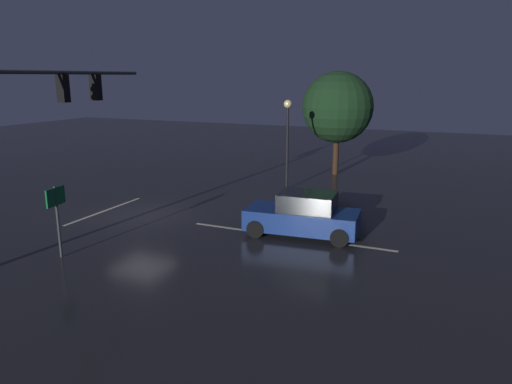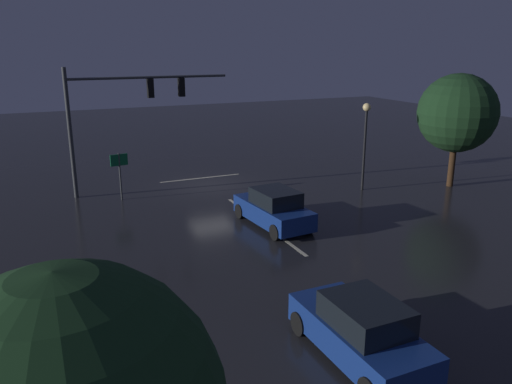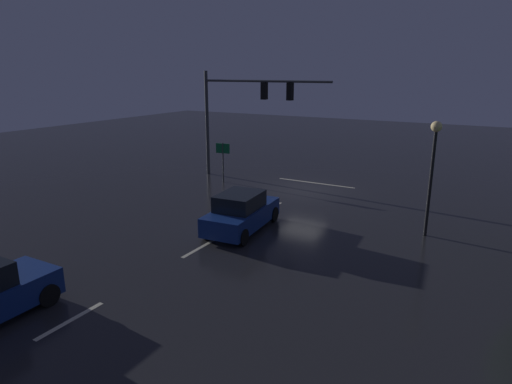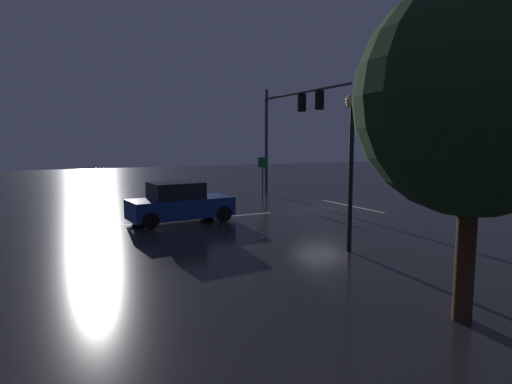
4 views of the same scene
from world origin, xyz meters
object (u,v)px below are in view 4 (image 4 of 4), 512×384
at_px(street_lamp_left_kerb, 352,141).
at_px(route_sign, 263,168).
at_px(tree_left_far, 474,98).
at_px(car_approaching, 180,203).
at_px(traffic_signal_assembly, 288,118).

height_order(street_lamp_left_kerb, route_sign, street_lamp_left_kerb).
xyz_separation_m(route_sign, tree_left_far, (-17.69, 4.95, 2.38)).
height_order(street_lamp_left_kerb, tree_left_far, tree_left_far).
bearing_deg(car_approaching, street_lamp_left_kerb, -155.28).
height_order(traffic_signal_assembly, route_sign, traffic_signal_assembly).
bearing_deg(route_sign, traffic_signal_assembly, -114.57).
distance_m(car_approaching, street_lamp_left_kerb, 8.23).
height_order(car_approaching, street_lamp_left_kerb, street_lamp_left_kerb).
bearing_deg(traffic_signal_assembly, car_approaching, 120.64).
xyz_separation_m(traffic_signal_assembly, tree_left_far, (-17.05, 6.34, -0.60)).
bearing_deg(car_approaching, tree_left_far, -171.22).
distance_m(street_lamp_left_kerb, route_sign, 13.20).
relative_size(street_lamp_left_kerb, route_sign, 1.94).
xyz_separation_m(car_approaching, tree_left_far, (-12.18, -1.88, 3.37)).
bearing_deg(street_lamp_left_kerb, traffic_signal_assembly, -22.49).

